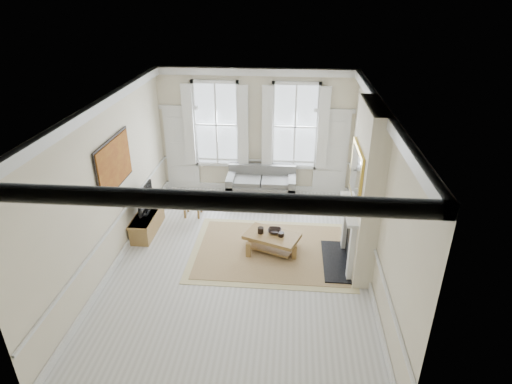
# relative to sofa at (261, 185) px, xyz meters

# --- Properties ---
(floor) EXTENTS (7.20, 7.20, 0.00)m
(floor) POSITION_rel_sofa_xyz_m (-0.20, -3.11, -0.36)
(floor) COLOR #B7B5AD
(floor) RESTS_ON ground
(ceiling) EXTENTS (7.20, 7.20, 0.00)m
(ceiling) POSITION_rel_sofa_xyz_m (-0.20, -3.11, 3.04)
(ceiling) COLOR white
(ceiling) RESTS_ON back_wall
(back_wall) EXTENTS (5.20, 0.00, 5.20)m
(back_wall) POSITION_rel_sofa_xyz_m (-0.20, 0.49, 1.34)
(back_wall) COLOR beige
(back_wall) RESTS_ON floor
(left_wall) EXTENTS (0.00, 7.20, 7.20)m
(left_wall) POSITION_rel_sofa_xyz_m (-2.80, -3.11, 1.34)
(left_wall) COLOR beige
(left_wall) RESTS_ON floor
(right_wall) EXTENTS (0.00, 7.20, 7.20)m
(right_wall) POSITION_rel_sofa_xyz_m (2.40, -3.11, 1.34)
(right_wall) COLOR beige
(right_wall) RESTS_ON floor
(window_left) EXTENTS (1.26, 0.20, 2.20)m
(window_left) POSITION_rel_sofa_xyz_m (-1.25, 0.44, 1.54)
(window_left) COLOR #B2BCC6
(window_left) RESTS_ON back_wall
(window_right) EXTENTS (1.26, 0.20, 2.20)m
(window_right) POSITION_rel_sofa_xyz_m (0.85, 0.44, 1.54)
(window_right) COLOR #B2BCC6
(window_right) RESTS_ON back_wall
(door_left) EXTENTS (0.90, 0.08, 2.30)m
(door_left) POSITION_rel_sofa_xyz_m (-2.25, 0.45, 0.79)
(door_left) COLOR silver
(door_left) RESTS_ON floor
(door_right) EXTENTS (0.90, 0.08, 2.30)m
(door_right) POSITION_rel_sofa_xyz_m (1.85, 0.45, 0.79)
(door_right) COLOR silver
(door_right) RESTS_ON floor
(painting) EXTENTS (0.05, 1.66, 1.06)m
(painting) POSITION_rel_sofa_xyz_m (-2.76, -2.81, 1.69)
(painting) COLOR #A2631B
(painting) RESTS_ON left_wall
(chimney_breast) EXTENTS (0.35, 1.70, 3.38)m
(chimney_breast) POSITION_rel_sofa_xyz_m (2.22, -2.91, 1.34)
(chimney_breast) COLOR beige
(chimney_breast) RESTS_ON floor
(hearth) EXTENTS (0.55, 1.50, 0.05)m
(hearth) POSITION_rel_sofa_xyz_m (1.80, -2.91, -0.33)
(hearth) COLOR black
(hearth) RESTS_ON floor
(fireplace) EXTENTS (0.21, 1.45, 1.33)m
(fireplace) POSITION_rel_sofa_xyz_m (2.00, -2.91, 0.37)
(fireplace) COLOR silver
(fireplace) RESTS_ON floor
(mirror) EXTENTS (0.06, 1.26, 1.06)m
(mirror) POSITION_rel_sofa_xyz_m (2.01, -2.91, 1.69)
(mirror) COLOR gold
(mirror) RESTS_ON chimney_breast
(sofa) EXTENTS (1.84, 0.90, 0.86)m
(sofa) POSITION_rel_sofa_xyz_m (0.00, 0.00, 0.00)
(sofa) COLOR slate
(sofa) RESTS_ON floor
(side_table) EXTENTS (0.45, 0.45, 0.51)m
(side_table) POSITION_rel_sofa_xyz_m (-1.65, -1.14, 0.05)
(side_table) COLOR brown
(side_table) RESTS_ON floor
(rug) EXTENTS (3.50, 2.60, 0.02)m
(rug) POSITION_rel_sofa_xyz_m (0.42, -2.62, -0.35)
(rug) COLOR #96754D
(rug) RESTS_ON floor
(coffee_table) EXTENTS (1.30, 1.03, 0.43)m
(coffee_table) POSITION_rel_sofa_xyz_m (0.42, -2.62, -0.01)
(coffee_table) COLOR brown
(coffee_table) RESTS_ON rug
(ceramic_pot_a) EXTENTS (0.13, 0.13, 0.13)m
(ceramic_pot_a) POSITION_rel_sofa_xyz_m (0.17, -2.57, 0.14)
(ceramic_pot_a) COLOR black
(ceramic_pot_a) RESTS_ON coffee_table
(ceramic_pot_b) EXTENTS (0.13, 0.13, 0.09)m
(ceramic_pot_b) POSITION_rel_sofa_xyz_m (0.62, -2.67, 0.11)
(ceramic_pot_b) COLOR black
(ceramic_pot_b) RESTS_ON coffee_table
(bowl) EXTENTS (0.31, 0.31, 0.07)m
(bowl) POSITION_rel_sofa_xyz_m (0.47, -2.52, 0.10)
(bowl) COLOR black
(bowl) RESTS_ON coffee_table
(tv_stand) EXTENTS (0.43, 1.33, 0.48)m
(tv_stand) POSITION_rel_sofa_xyz_m (-2.54, -2.02, -0.12)
(tv_stand) COLOR brown
(tv_stand) RESTS_ON floor
(tv) EXTENTS (0.08, 0.90, 0.68)m
(tv) POSITION_rel_sofa_xyz_m (-2.52, -2.02, 0.51)
(tv) COLOR black
(tv) RESTS_ON tv_stand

